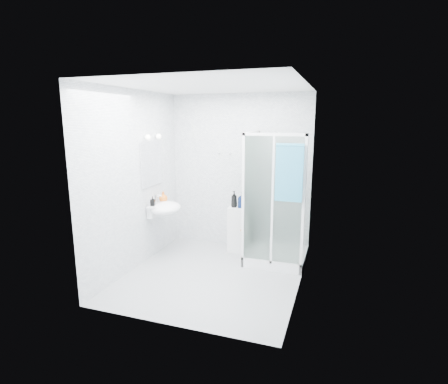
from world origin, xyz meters
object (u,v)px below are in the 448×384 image
(shower_enclosure, at_px, (271,234))
(shampoo_bottle_a, at_px, (234,199))
(soap_dispenser_orange, at_px, (163,197))
(shampoo_bottle_b, at_px, (242,200))
(soap_dispenser_black, at_px, (153,201))
(storage_cabinet, at_px, (238,229))
(hand_towel, at_px, (289,172))
(wall_basin, at_px, (164,208))

(shower_enclosure, height_order, shampoo_bottle_a, shower_enclosure)
(soap_dispenser_orange, bearing_deg, shampoo_bottle_a, 22.89)
(shampoo_bottle_b, height_order, soap_dispenser_black, shampoo_bottle_b)
(storage_cabinet, height_order, soap_dispenser_orange, soap_dispenser_orange)
(hand_towel, height_order, soap_dispenser_black, hand_towel)
(shower_enclosure, height_order, storage_cabinet, shower_enclosure)
(storage_cabinet, relative_size, soap_dispenser_orange, 4.31)
(wall_basin, distance_m, soap_dispenser_black, 0.24)
(soap_dispenser_orange, bearing_deg, wall_basin, -57.18)
(hand_towel, relative_size, shampoo_bottle_a, 2.91)
(shampoo_bottle_a, bearing_deg, soap_dispenser_orange, -157.11)
(shampoo_bottle_a, height_order, shampoo_bottle_b, shampoo_bottle_a)
(soap_dispenser_orange, bearing_deg, shampoo_bottle_b, 21.33)
(shampoo_bottle_a, xyz_separation_m, soap_dispenser_black, (-1.09, -0.73, 0.05))
(hand_towel, relative_size, shampoo_bottle_b, 3.01)
(shower_enclosure, relative_size, wall_basin, 3.57)
(storage_cabinet, bearing_deg, soap_dispenser_orange, -161.83)
(storage_cabinet, height_order, hand_towel, hand_towel)
(hand_towel, xyz_separation_m, soap_dispenser_orange, (-2.05, 0.22, -0.54))
(storage_cabinet, xyz_separation_m, soap_dispenser_black, (-1.16, -0.76, 0.56))
(soap_dispenser_black, bearing_deg, shampoo_bottle_a, 33.88)
(shower_enclosure, bearing_deg, shampoo_bottle_a, 158.61)
(shampoo_bottle_b, relative_size, soap_dispenser_orange, 1.50)
(shower_enclosure, height_order, shampoo_bottle_b, shower_enclosure)
(shower_enclosure, distance_m, shampoo_bottle_a, 0.85)
(shower_enclosure, relative_size, hand_towel, 2.53)
(soap_dispenser_orange, height_order, soap_dispenser_black, soap_dispenser_orange)
(storage_cabinet, xyz_separation_m, shampoo_bottle_b, (0.07, -0.01, 0.51))
(soap_dispenser_orange, relative_size, soap_dispenser_black, 1.17)
(storage_cabinet, distance_m, soap_dispenser_black, 1.50)
(wall_basin, relative_size, shampoo_bottle_a, 2.07)
(hand_towel, distance_m, shampoo_bottle_a, 1.33)
(shampoo_bottle_a, relative_size, soap_dispenser_orange, 1.54)
(storage_cabinet, bearing_deg, shower_enclosure, -30.14)
(storage_cabinet, height_order, soap_dispenser_black, soap_dispenser_black)
(storage_cabinet, bearing_deg, hand_towel, -41.73)
(storage_cabinet, xyz_separation_m, shampoo_bottle_a, (-0.07, -0.03, 0.51))
(hand_towel, xyz_separation_m, soap_dispenser_black, (-2.07, -0.07, -0.55))
(hand_towel, relative_size, soap_dispenser_black, 5.25)
(shampoo_bottle_b, bearing_deg, soap_dispenser_orange, -158.67)
(shower_enclosure, bearing_deg, hand_towel, -52.70)
(wall_basin, height_order, soap_dispenser_orange, soap_dispenser_orange)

